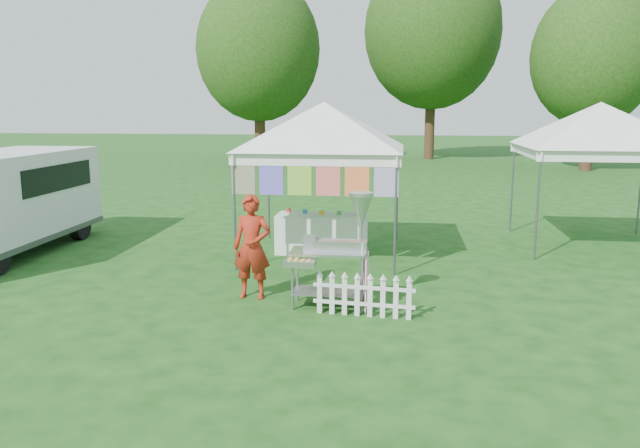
# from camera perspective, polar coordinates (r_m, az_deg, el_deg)

# --- Properties ---
(ground) EXTENTS (120.00, 120.00, 0.00)m
(ground) POSITION_cam_1_polar(r_m,az_deg,el_deg) (9.15, -2.42, -7.78)
(ground) COLOR #144012
(ground) RESTS_ON ground
(canopy_main) EXTENTS (4.24, 4.24, 3.45)m
(canopy_main) POSITION_cam_1_polar(r_m,az_deg,el_deg) (12.14, 0.37, 11.08)
(canopy_main) COLOR #59595E
(canopy_main) RESTS_ON ground
(canopy_right) EXTENTS (4.24, 4.24, 3.45)m
(canopy_right) POSITION_cam_1_polar(r_m,az_deg,el_deg) (14.12, 24.32, 10.10)
(canopy_right) COLOR #59595E
(canopy_right) RESTS_ON ground
(tree_left) EXTENTS (6.40, 6.40, 9.53)m
(tree_left) POSITION_cam_1_polar(r_m,az_deg,el_deg) (33.54, -5.64, 15.56)
(tree_left) COLOR #331F12
(tree_left) RESTS_ON ground
(tree_mid) EXTENTS (7.60, 7.60, 11.52)m
(tree_mid) POSITION_cam_1_polar(r_m,az_deg,el_deg) (36.83, 10.26, 17.03)
(tree_mid) COLOR #331F12
(tree_mid) RESTS_ON ground
(tree_right) EXTENTS (5.60, 5.60, 8.42)m
(tree_right) POSITION_cam_1_polar(r_m,az_deg,el_deg) (31.79, 23.74, 13.84)
(tree_right) COLOR #331F12
(tree_right) RESTS_ON ground
(donut_cart) EXTENTS (1.22, 0.83, 1.69)m
(donut_cart) POSITION_cam_1_polar(r_m,az_deg,el_deg) (8.98, 1.93, -1.53)
(donut_cart) COLOR gray
(donut_cart) RESTS_ON ground
(vendor) EXTENTS (0.60, 0.40, 1.60)m
(vendor) POSITION_cam_1_polar(r_m,az_deg,el_deg) (9.54, -6.23, -2.09)
(vendor) COLOR maroon
(vendor) RESTS_ON ground
(cargo_van) EXTENTS (2.06, 4.89, 2.01)m
(cargo_van) POSITION_cam_1_polar(r_m,az_deg,el_deg) (13.91, -27.01, 2.00)
(cargo_van) COLOR silver
(cargo_van) RESTS_ON ground
(picket_fence) EXTENTS (1.44, 0.17, 0.56)m
(picket_fence) POSITION_cam_1_polar(r_m,az_deg,el_deg) (8.76, 4.00, -6.64)
(picket_fence) COLOR silver
(picket_fence) RESTS_ON ground
(display_table) EXTENTS (1.80, 0.70, 0.78)m
(display_table) POSITION_cam_1_polar(r_m,az_deg,el_deg) (12.52, 0.16, -0.89)
(display_table) COLOR white
(display_table) RESTS_ON ground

